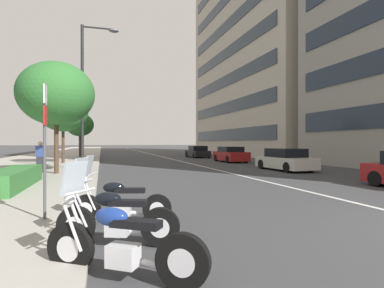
{
  "coord_description": "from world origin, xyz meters",
  "views": [
    {
      "loc": [
        -3.73,
        7.04,
        1.75
      ],
      "look_at": [
        13.15,
        2.15,
        1.66
      ],
      "focal_mm": 29.29,
      "sensor_mm": 36.0,
      "label": 1
    }
  ],
  "objects_px": {
    "motorcycle_second_in_row": "(115,219)",
    "street_tree_mid_sidewalk": "(80,125)",
    "car_lead_in_lane": "(198,152)",
    "motorcycle_mid_row": "(120,245)",
    "street_tree_far_plaza": "(56,94)",
    "car_following_behind": "(285,160)",
    "pedestrian_on_plaza": "(40,157)",
    "street_tree_near_plaza_corner": "(63,111)",
    "car_approaching_light": "(231,155)",
    "parking_sign_by_curb": "(45,134)",
    "motorcycle_under_tarp": "(120,203)",
    "street_lamp_with_banners": "(87,85)"
  },
  "relations": [
    {
      "from": "motorcycle_second_in_row",
      "to": "street_tree_mid_sidewalk",
      "type": "height_order",
      "value": "street_tree_mid_sidewalk"
    },
    {
      "from": "motorcycle_second_in_row",
      "to": "car_lead_in_lane",
      "type": "relative_size",
      "value": 0.45
    },
    {
      "from": "motorcycle_mid_row",
      "to": "street_tree_far_plaza",
      "type": "xyz_separation_m",
      "value": [
        13.37,
        2.47,
        3.8
      ]
    },
    {
      "from": "car_following_behind",
      "to": "street_tree_mid_sidewalk",
      "type": "height_order",
      "value": "street_tree_mid_sidewalk"
    },
    {
      "from": "car_lead_in_lane",
      "to": "pedestrian_on_plaza",
      "type": "distance_m",
      "value": 21.49
    },
    {
      "from": "pedestrian_on_plaza",
      "to": "street_tree_near_plaza_corner",
      "type": "bearing_deg",
      "value": 15.71
    },
    {
      "from": "car_approaching_light",
      "to": "pedestrian_on_plaza",
      "type": "height_order",
      "value": "pedestrian_on_plaza"
    },
    {
      "from": "car_following_behind",
      "to": "street_tree_mid_sidewalk",
      "type": "distance_m",
      "value": 23.93
    },
    {
      "from": "car_following_behind",
      "to": "car_approaching_light",
      "type": "bearing_deg",
      "value": -2.67
    },
    {
      "from": "street_tree_far_plaza",
      "to": "car_approaching_light",
      "type": "bearing_deg",
      "value": -57.5
    },
    {
      "from": "car_following_behind",
      "to": "street_tree_far_plaza",
      "type": "bearing_deg",
      "value": 86.52
    },
    {
      "from": "car_following_behind",
      "to": "street_tree_far_plaza",
      "type": "relative_size",
      "value": 0.75
    },
    {
      "from": "car_lead_in_lane",
      "to": "pedestrian_on_plaza",
      "type": "xyz_separation_m",
      "value": [
        -16.47,
        13.81,
        0.36
      ]
    },
    {
      "from": "parking_sign_by_curb",
      "to": "car_approaching_light",
      "type": "bearing_deg",
      "value": -33.0
    },
    {
      "from": "motorcycle_under_tarp",
      "to": "street_tree_far_plaza",
      "type": "relative_size",
      "value": 0.37
    },
    {
      "from": "motorcycle_under_tarp",
      "to": "car_approaching_light",
      "type": "height_order",
      "value": "motorcycle_under_tarp"
    },
    {
      "from": "parking_sign_by_curb",
      "to": "street_tree_near_plaza_corner",
      "type": "relative_size",
      "value": 0.5
    },
    {
      "from": "motorcycle_second_in_row",
      "to": "parking_sign_by_curb",
      "type": "bearing_deg",
      "value": -30.22
    },
    {
      "from": "motorcycle_second_in_row",
      "to": "street_lamp_with_banners",
      "type": "distance_m",
      "value": 15.01
    },
    {
      "from": "car_approaching_light",
      "to": "street_tree_far_plaza",
      "type": "relative_size",
      "value": 0.75
    },
    {
      "from": "car_following_behind",
      "to": "street_tree_far_plaza",
      "type": "height_order",
      "value": "street_tree_far_plaza"
    },
    {
      "from": "car_approaching_light",
      "to": "street_tree_far_plaza",
      "type": "xyz_separation_m",
      "value": [
        -8.49,
        13.33,
        3.6
      ]
    },
    {
      "from": "car_following_behind",
      "to": "motorcycle_second_in_row",
      "type": "bearing_deg",
      "value": 135.12
    },
    {
      "from": "motorcycle_under_tarp",
      "to": "parking_sign_by_curb",
      "type": "distance_m",
      "value": 2.13
    },
    {
      "from": "car_approaching_light",
      "to": "street_tree_near_plaza_corner",
      "type": "distance_m",
      "value": 14.46
    },
    {
      "from": "motorcycle_under_tarp",
      "to": "parking_sign_by_curb",
      "type": "xyz_separation_m",
      "value": [
        0.17,
        1.51,
        1.5
      ]
    },
    {
      "from": "street_tree_near_plaza_corner",
      "to": "street_tree_mid_sidewalk",
      "type": "bearing_deg",
      "value": -3.29
    },
    {
      "from": "car_lead_in_lane",
      "to": "street_tree_mid_sidewalk",
      "type": "height_order",
      "value": "street_tree_mid_sidewalk"
    },
    {
      "from": "motorcycle_second_in_row",
      "to": "car_following_behind",
      "type": "distance_m",
      "value": 15.88
    },
    {
      "from": "street_lamp_with_banners",
      "to": "street_tree_near_plaza_corner",
      "type": "xyz_separation_m",
      "value": [
        6.8,
        2.11,
        -0.95
      ]
    },
    {
      "from": "motorcycle_second_in_row",
      "to": "car_approaching_light",
      "type": "bearing_deg",
      "value": -97.7
    },
    {
      "from": "parking_sign_by_curb",
      "to": "street_tree_near_plaza_corner",
      "type": "distance_m",
      "value": 19.58
    },
    {
      "from": "car_following_behind",
      "to": "street_tree_mid_sidewalk",
      "type": "xyz_separation_m",
      "value": [
        19.64,
        13.33,
        3.04
      ]
    },
    {
      "from": "car_following_behind",
      "to": "car_approaching_light",
      "type": "xyz_separation_m",
      "value": [
        8.81,
        -0.08,
        0.0
      ]
    },
    {
      "from": "car_lead_in_lane",
      "to": "parking_sign_by_curb",
      "type": "distance_m",
      "value": 29.98
    },
    {
      "from": "motorcycle_second_in_row",
      "to": "car_lead_in_lane",
      "type": "distance_m",
      "value": 30.99
    },
    {
      "from": "car_following_behind",
      "to": "parking_sign_by_curb",
      "type": "distance_m",
      "value": 15.79
    },
    {
      "from": "street_lamp_with_banners",
      "to": "pedestrian_on_plaza",
      "type": "distance_m",
      "value": 5.02
    },
    {
      "from": "motorcycle_mid_row",
      "to": "street_tree_near_plaza_corner",
      "type": "distance_m",
      "value": 22.93
    },
    {
      "from": "motorcycle_mid_row",
      "to": "motorcycle_under_tarp",
      "type": "distance_m",
      "value": 2.87
    },
    {
      "from": "street_tree_near_plaza_corner",
      "to": "pedestrian_on_plaza",
      "type": "xyz_separation_m",
      "value": [
        -8.3,
        0.21,
        -3.24
      ]
    },
    {
      "from": "street_tree_mid_sidewalk",
      "to": "street_tree_far_plaza",
      "type": "bearing_deg",
      "value": -179.77
    },
    {
      "from": "motorcycle_mid_row",
      "to": "street_tree_mid_sidewalk",
      "type": "xyz_separation_m",
      "value": [
        32.7,
        2.55,
        3.24
      ]
    },
    {
      "from": "street_tree_near_plaza_corner",
      "to": "parking_sign_by_curb",
      "type": "bearing_deg",
      "value": -174.75
    },
    {
      "from": "motorcycle_second_in_row",
      "to": "motorcycle_mid_row",
      "type": "bearing_deg",
      "value": 110.43
    },
    {
      "from": "motorcycle_second_in_row",
      "to": "street_tree_near_plaza_corner",
      "type": "distance_m",
      "value": 21.57
    },
    {
      "from": "car_following_behind",
      "to": "street_lamp_with_banners",
      "type": "distance_m",
      "value": 12.9
    },
    {
      "from": "car_lead_in_lane",
      "to": "street_tree_near_plaza_corner",
      "type": "distance_m",
      "value": 16.26
    },
    {
      "from": "motorcycle_mid_row",
      "to": "car_following_behind",
      "type": "xyz_separation_m",
      "value": [
        13.06,
        -10.78,
        0.19
      ]
    },
    {
      "from": "car_lead_in_lane",
      "to": "street_tree_far_plaza",
      "type": "bearing_deg",
      "value": 142.81
    }
  ]
}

